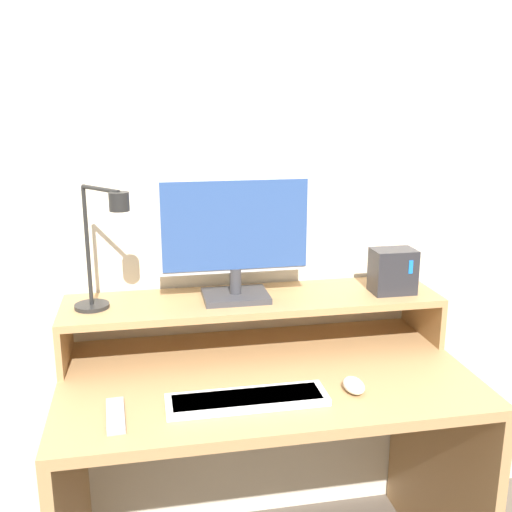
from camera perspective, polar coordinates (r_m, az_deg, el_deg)
The scene contains 9 objects.
wall_back at distance 1.94m, azimuth -1.21°, elevation 7.69°, with size 6.00×0.05×2.50m.
desk at distance 1.85m, azimuth 0.92°, elevation -17.01°, with size 1.16×0.66×0.73m.
monitor_shelf at distance 1.87m, azimuth -0.24°, elevation -4.68°, with size 1.16×0.28×0.16m.
monitor at distance 1.79m, azimuth -2.02°, elevation 2.02°, with size 0.46×0.16×0.38m.
desk_lamp at distance 1.72m, azimuth -14.40°, elevation 0.80°, with size 0.18×0.20×0.37m.
router_dock at distance 1.93m, azimuth 12.90°, elevation -1.40°, with size 0.13×0.10×0.14m.
keyboard at distance 1.58m, azimuth -0.85°, elevation -13.49°, with size 0.42×0.11×0.02m.
mouse at distance 1.66m, azimuth 9.30°, elevation -12.06°, with size 0.05×0.09×0.03m.
remote_control at distance 1.56m, azimuth -13.23°, elevation -14.57°, with size 0.05×0.16×0.02m.
Camera 1 is at (-0.33, -1.21, 1.49)m, focal length 42.00 mm.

